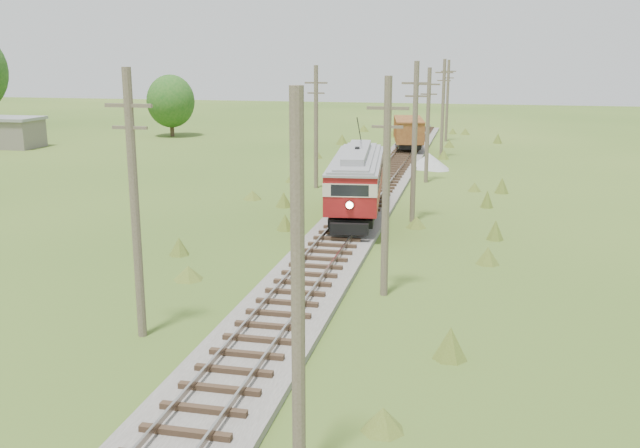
# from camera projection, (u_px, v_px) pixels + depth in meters

# --- Properties ---
(railbed_main) EXTENTS (3.60, 96.00, 0.57)m
(railbed_main) POSITION_uv_depth(u_px,v_px,m) (365.00, 205.00, 44.32)
(railbed_main) COLOR #605B54
(railbed_main) RESTS_ON ground
(streetcar) EXTENTS (3.98, 11.91, 5.39)m
(streetcar) POSITION_uv_depth(u_px,v_px,m) (357.00, 177.00, 40.71)
(streetcar) COLOR black
(streetcar) RESTS_ON ground
(gondola) EXTENTS (3.79, 8.34, 2.67)m
(gondola) POSITION_uv_depth(u_px,v_px,m) (408.00, 131.00, 69.15)
(gondola) COLOR black
(gondola) RESTS_ON ground
(gravel_pile) EXTENTS (3.45, 3.66, 1.26)m
(gravel_pile) POSITION_uv_depth(u_px,v_px,m) (430.00, 161.00, 59.50)
(gravel_pile) COLOR gray
(gravel_pile) RESTS_ON ground
(utility_pole_r_1) EXTENTS (0.30, 0.30, 8.80)m
(utility_pole_r_1) POSITION_uv_depth(u_px,v_px,m) (298.00, 295.00, 15.16)
(utility_pole_r_1) COLOR brown
(utility_pole_r_1) RESTS_ON ground
(utility_pole_r_2) EXTENTS (1.60, 0.30, 8.60)m
(utility_pole_r_2) POSITION_uv_depth(u_px,v_px,m) (386.00, 186.00, 27.44)
(utility_pole_r_2) COLOR brown
(utility_pole_r_2) RESTS_ON ground
(utility_pole_r_3) EXTENTS (1.60, 0.30, 9.00)m
(utility_pole_r_3) POSITION_uv_depth(u_px,v_px,m) (414.00, 141.00, 39.75)
(utility_pole_r_3) COLOR brown
(utility_pole_r_3) RESTS_ON ground
(utility_pole_r_4) EXTENTS (1.60, 0.30, 8.40)m
(utility_pole_r_4) POSITION_uv_depth(u_px,v_px,m) (428.00, 124.00, 52.20)
(utility_pole_r_4) COLOR brown
(utility_pole_r_4) RESTS_ON ground
(utility_pole_r_5) EXTENTS (1.60, 0.30, 8.90)m
(utility_pole_r_5) POSITION_uv_depth(u_px,v_px,m) (443.00, 108.00, 64.40)
(utility_pole_r_5) COLOR brown
(utility_pole_r_5) RESTS_ON ground
(utility_pole_r_6) EXTENTS (1.60, 0.30, 8.70)m
(utility_pole_r_6) POSITION_uv_depth(u_px,v_px,m) (447.00, 100.00, 76.80)
(utility_pole_r_6) COLOR brown
(utility_pole_r_6) RESTS_ON ground
(utility_pole_l_a) EXTENTS (1.60, 0.30, 9.00)m
(utility_pole_l_a) POSITION_uv_depth(u_px,v_px,m) (135.00, 203.00, 23.29)
(utility_pole_l_a) COLOR brown
(utility_pole_l_a) RESTS_ON ground
(utility_pole_l_b) EXTENTS (1.60, 0.30, 8.60)m
(utility_pole_l_b) POSITION_uv_depth(u_px,v_px,m) (316.00, 126.00, 49.97)
(utility_pole_l_b) COLOR brown
(utility_pole_l_b) RESTS_ON ground
(tree_mid_a) EXTENTS (5.46, 5.46, 7.03)m
(tree_mid_a) POSITION_uv_depth(u_px,v_px,m) (171.00, 101.00, 81.60)
(tree_mid_a) COLOR #38281C
(tree_mid_a) RESTS_ON ground
(shed) EXTENTS (6.40, 4.40, 3.10)m
(shed) POSITION_uv_depth(u_px,v_px,m) (9.00, 132.00, 72.38)
(shed) COLOR slate
(shed) RESTS_ON ground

